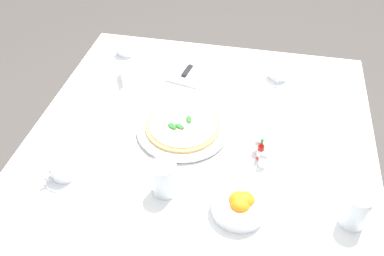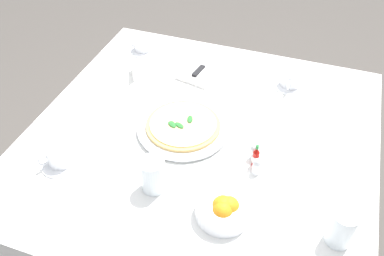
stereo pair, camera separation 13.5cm
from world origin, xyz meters
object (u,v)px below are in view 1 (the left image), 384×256
(pizza_plate, at_px, (183,129))
(salt_shaker, at_px, (258,146))
(coffee_cup_back_corner, at_px, (64,170))
(coffee_cup_right_edge, at_px, (126,49))
(citrus_bowl, at_px, (240,205))
(napkin_folded, at_px, (192,67))
(coffee_cup_left_edge, at_px, (279,72))
(water_glass_far_right, at_px, (164,180))
(hot_sauce_bottle, at_px, (261,151))
(pepper_shaker, at_px, (263,160))
(menu_card, at_px, (121,74))
(water_glass_near_right, at_px, (356,211))
(dinner_knife, at_px, (192,64))
(pizza, at_px, (183,126))

(pizza_plate, height_order, salt_shaker, salt_shaker)
(coffee_cup_back_corner, bearing_deg, coffee_cup_right_edge, 2.60)
(pizza_plate, xyz_separation_m, salt_shaker, (-0.05, -0.25, 0.01))
(citrus_bowl, relative_size, salt_shaker, 2.67)
(pizza_plate, relative_size, napkin_folded, 1.25)
(pizza_plate, distance_m, coffee_cup_left_edge, 0.47)
(water_glass_far_right, xyz_separation_m, hot_sauce_bottle, (0.18, -0.26, -0.01))
(coffee_cup_right_edge, bearing_deg, napkin_folded, -101.07)
(pepper_shaker, height_order, menu_card, menu_card)
(coffee_cup_back_corner, height_order, water_glass_near_right, water_glass_near_right)
(coffee_cup_right_edge, xyz_separation_m, salt_shaker, (-0.46, -0.58, -0.00))
(pizza_plate, height_order, coffee_cup_left_edge, coffee_cup_left_edge)
(coffee_cup_right_edge, distance_m, coffee_cup_back_corner, 0.68)
(coffee_cup_right_edge, xyz_separation_m, hot_sauce_bottle, (-0.49, -0.59, 0.01))
(coffee_cup_back_corner, bearing_deg, citrus_bowl, -92.45)
(hot_sauce_bottle, relative_size, salt_shaker, 1.48)
(pizza_plate, bearing_deg, pepper_shaker, -110.72)
(dinner_knife, xyz_separation_m, citrus_bowl, (-0.64, -0.26, 0.00))
(coffee_cup_back_corner, height_order, dinner_knife, coffee_cup_back_corner)
(pizza, bearing_deg, menu_card, 51.01)
(coffee_cup_left_edge, distance_m, coffee_cup_back_corner, 0.86)
(water_glass_far_right, relative_size, salt_shaker, 1.89)
(hot_sauce_bottle, xyz_separation_m, salt_shaker, (0.03, 0.01, -0.01))
(pepper_shaker, bearing_deg, menu_card, 59.00)
(napkin_folded, xyz_separation_m, menu_card, (-0.12, 0.25, 0.02))
(dinner_knife, bearing_deg, hot_sauce_bottle, -135.14)
(napkin_folded, distance_m, menu_card, 0.28)
(pizza, height_order, citrus_bowl, citrus_bowl)
(pizza, relative_size, coffee_cup_right_edge, 1.89)
(citrus_bowl, xyz_separation_m, hot_sauce_bottle, (0.21, -0.04, 0.01))
(citrus_bowl, bearing_deg, hot_sauce_bottle, -10.63)
(coffee_cup_left_edge, bearing_deg, salt_shaker, 173.90)
(pizza_plate, xyz_separation_m, water_glass_near_right, (-0.26, -0.52, 0.04))
(coffee_cup_back_corner, relative_size, salt_shaker, 2.31)
(coffee_cup_back_corner, distance_m, menu_card, 0.49)
(pizza, bearing_deg, citrus_bowl, -142.12)
(pizza_plate, bearing_deg, pizza, 121.17)
(citrus_bowl, bearing_deg, salt_shaker, -7.03)
(coffee_cup_right_edge, height_order, coffee_cup_left_edge, coffee_cup_left_edge)
(coffee_cup_back_corner, height_order, salt_shaker, coffee_cup_back_corner)
(dinner_knife, bearing_deg, pizza, -163.20)
(coffee_cup_right_edge, distance_m, napkin_folded, 0.29)
(water_glass_far_right, distance_m, napkin_folded, 0.61)
(citrus_bowl, xyz_separation_m, menu_card, (0.52, 0.51, 0.00))
(water_glass_far_right, bearing_deg, menu_card, 30.97)
(coffee_cup_back_corner, xyz_separation_m, water_glass_far_right, (0.01, -0.30, 0.02))
(coffee_cup_right_edge, bearing_deg, coffee_cup_back_corner, -177.40)
(pizza, height_order, coffee_cup_right_edge, coffee_cup_right_edge)
(coffee_cup_back_corner, distance_m, hot_sauce_bottle, 0.59)
(coffee_cup_right_edge, bearing_deg, hot_sauce_bottle, -129.66)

